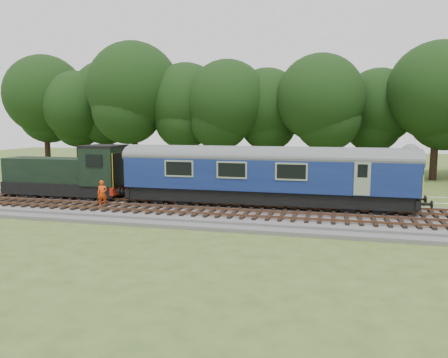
# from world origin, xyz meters

# --- Properties ---
(ground) EXTENTS (120.00, 120.00, 0.00)m
(ground) POSITION_xyz_m (0.00, 0.00, 0.00)
(ground) COLOR #3C5720
(ground) RESTS_ON ground
(ballast) EXTENTS (70.00, 7.00, 0.35)m
(ballast) POSITION_xyz_m (0.00, 0.00, 0.17)
(ballast) COLOR #4C4C4F
(ballast) RESTS_ON ground
(track_north) EXTENTS (67.20, 2.40, 0.21)m
(track_north) POSITION_xyz_m (0.00, 1.40, 0.42)
(track_north) COLOR black
(track_north) RESTS_ON ballast
(track_south) EXTENTS (67.20, 2.40, 0.21)m
(track_south) POSITION_xyz_m (0.00, -1.60, 0.42)
(track_south) COLOR black
(track_south) RESTS_ON ballast
(fence) EXTENTS (64.00, 0.12, 1.00)m
(fence) POSITION_xyz_m (0.00, 4.50, 0.00)
(fence) COLOR #6B6054
(fence) RESTS_ON ground
(tree_line) EXTENTS (70.00, 8.00, 18.00)m
(tree_line) POSITION_xyz_m (0.00, 22.00, 0.00)
(tree_line) COLOR black
(tree_line) RESTS_ON ground
(dmu_railcar) EXTENTS (18.05, 2.86, 3.88)m
(dmu_railcar) POSITION_xyz_m (2.03, 1.40, 2.61)
(dmu_railcar) COLOR black
(dmu_railcar) RESTS_ON ground
(shunter_loco) EXTENTS (8.92, 2.60, 3.38)m
(shunter_loco) POSITION_xyz_m (-11.90, 1.40, 1.97)
(shunter_loco) COLOR black
(shunter_loco) RESTS_ON ground
(worker) EXTENTS (0.72, 0.64, 1.66)m
(worker) POSITION_xyz_m (-7.90, -1.20, 1.18)
(worker) COLOR #EC420C
(worker) RESTS_ON ballast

